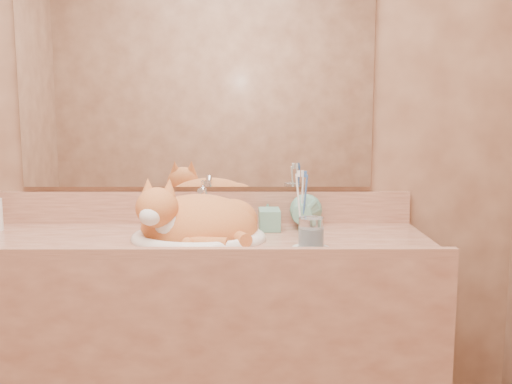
{
  "coord_description": "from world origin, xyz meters",
  "views": [
    {
      "loc": [
        0.21,
        -1.14,
        1.27
      ],
      "look_at": [
        0.22,
        0.7,
        1.01
      ],
      "focal_mm": 40.0,
      "sensor_mm": 36.0,
      "label": 1
    }
  ],
  "objects_px": {
    "water_glass": "(311,232)",
    "sink_basin": "(198,219)",
    "toothbrush_cup": "(302,216)",
    "vanity_counter": "(192,359)",
    "cat": "(194,220)",
    "soap_dispenser": "(270,209)"
  },
  "relations": [
    {
      "from": "toothbrush_cup",
      "to": "water_glass",
      "type": "height_order",
      "value": "toothbrush_cup"
    },
    {
      "from": "toothbrush_cup",
      "to": "vanity_counter",
      "type": "bearing_deg",
      "value": -164.77
    },
    {
      "from": "sink_basin",
      "to": "cat",
      "type": "xyz_separation_m",
      "value": [
        -0.02,
        0.02,
        -0.0
      ]
    },
    {
      "from": "vanity_counter",
      "to": "sink_basin",
      "type": "xyz_separation_m",
      "value": [
        0.03,
        -0.02,
        0.49
      ]
    },
    {
      "from": "vanity_counter",
      "to": "cat",
      "type": "xyz_separation_m",
      "value": [
        0.01,
        -0.0,
        0.49
      ]
    },
    {
      "from": "cat",
      "to": "water_glass",
      "type": "bearing_deg",
      "value": -17.68
    },
    {
      "from": "water_glass",
      "to": "vanity_counter",
      "type": "bearing_deg",
      "value": 156.69
    },
    {
      "from": "vanity_counter",
      "to": "toothbrush_cup",
      "type": "distance_m",
      "value": 0.62
    },
    {
      "from": "vanity_counter",
      "to": "water_glass",
      "type": "relative_size",
      "value": 17.59
    },
    {
      "from": "sink_basin",
      "to": "water_glass",
      "type": "xyz_separation_m",
      "value": [
        0.36,
        -0.15,
        -0.01
      ]
    },
    {
      "from": "vanity_counter",
      "to": "sink_basin",
      "type": "bearing_deg",
      "value": -33.54
    },
    {
      "from": "sink_basin",
      "to": "soap_dispenser",
      "type": "bearing_deg",
      "value": 23.59
    },
    {
      "from": "vanity_counter",
      "to": "sink_basin",
      "type": "distance_m",
      "value": 0.49
    },
    {
      "from": "water_glass",
      "to": "sink_basin",
      "type": "bearing_deg",
      "value": 157.64
    },
    {
      "from": "vanity_counter",
      "to": "toothbrush_cup",
      "type": "bearing_deg",
      "value": 15.23
    },
    {
      "from": "cat",
      "to": "soap_dispenser",
      "type": "xyz_separation_m",
      "value": [
        0.26,
        0.09,
        0.02
      ]
    },
    {
      "from": "sink_basin",
      "to": "toothbrush_cup",
      "type": "xyz_separation_m",
      "value": [
        0.35,
        0.12,
        -0.01
      ]
    },
    {
      "from": "soap_dispenser",
      "to": "water_glass",
      "type": "bearing_deg",
      "value": -67.2
    },
    {
      "from": "toothbrush_cup",
      "to": "cat",
      "type": "bearing_deg",
      "value": -163.67
    },
    {
      "from": "toothbrush_cup",
      "to": "water_glass",
      "type": "distance_m",
      "value": 0.27
    },
    {
      "from": "vanity_counter",
      "to": "toothbrush_cup",
      "type": "xyz_separation_m",
      "value": [
        0.38,
        0.1,
        0.48
      ]
    },
    {
      "from": "vanity_counter",
      "to": "soap_dispenser",
      "type": "distance_m",
      "value": 0.58
    }
  ]
}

